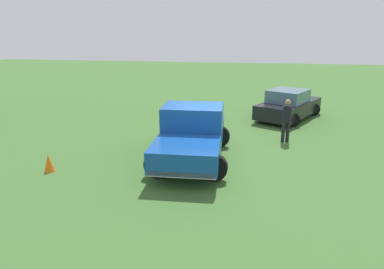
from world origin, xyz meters
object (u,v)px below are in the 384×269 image
pickup_truck (192,132)px  traffic_cone (49,163)px  person_bystander (287,118)px  sedan_near (288,105)px

pickup_truck → traffic_cone: size_ratio=8.91×
pickup_truck → person_bystander: (-3.25, -2.51, 0.01)m
sedan_near → traffic_cone: size_ratio=8.31×
traffic_cone → sedan_near: bearing=-133.2°
pickup_truck → traffic_cone: 4.62m
sedan_near → person_bystander: (0.43, 3.92, 0.28)m
pickup_truck → sedan_near: (-3.67, -6.43, -0.26)m
sedan_near → person_bystander: size_ratio=2.69×
sedan_near → person_bystander: person_bystander is taller
pickup_truck → traffic_cone: (4.15, 1.90, -0.67)m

